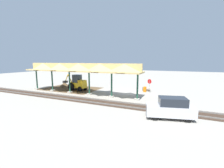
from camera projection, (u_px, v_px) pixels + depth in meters
name	position (u px, v px, depth m)	size (l,w,h in m)	color
ground_plane	(127.00, 92.00, 25.09)	(120.00, 120.00, 0.00)	gray
dirt_work_zone	(71.00, 89.00, 28.56)	(10.46, 7.00, 0.01)	brown
platform_canopy	(79.00, 68.00, 23.56)	(20.23, 3.20, 4.90)	#9E998E
rail_tracks	(109.00, 103.00, 18.73)	(60.00, 2.58, 0.15)	slate
stop_sign	(149.00, 83.00, 24.62)	(0.69, 0.37, 2.29)	gray
backhoe	(77.00, 83.00, 26.86)	(5.33, 2.10, 2.82)	yellow
dirt_mound	(65.00, 87.00, 30.15)	(4.70, 4.70, 2.12)	brown
concrete_pipe	(146.00, 89.00, 26.50)	(1.48, 1.12, 0.73)	#9E9384
distant_parked_car	(170.00, 108.00, 13.68)	(4.50, 2.73, 1.98)	#B7B7BC
traffic_barrel	(145.00, 89.00, 25.49)	(0.56, 0.56, 0.90)	orange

